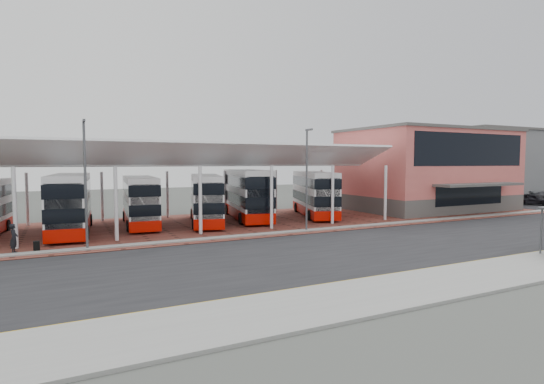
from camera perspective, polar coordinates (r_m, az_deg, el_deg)
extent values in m
plane|color=#414440|center=(27.66, 7.88, -7.44)|extent=(140.00, 140.00, 0.00)
cube|color=black|center=(26.85, 9.10, -7.78)|extent=(120.00, 14.00, 0.02)
cube|color=brown|center=(39.75, -0.37, -3.86)|extent=(72.00, 16.00, 0.06)
cube|color=gray|center=(21.05, 22.14, -11.16)|extent=(120.00, 4.00, 0.14)
cube|color=gray|center=(32.86, 1.74, -5.46)|extent=(120.00, 0.80, 0.14)
cube|color=#C99B00|center=(22.38, 18.23, -10.28)|extent=(120.00, 0.12, 0.01)
cube|color=#C99B00|center=(22.59, 17.69, -10.14)|extent=(120.00, 0.12, 0.01)
cylinder|color=white|center=(31.09, -31.30, -1.88)|extent=(0.26, 0.26, 5.20)
cylinder|color=white|center=(42.04, -30.05, -0.86)|extent=(0.26, 0.26, 4.60)
cylinder|color=white|center=(31.16, -20.23, -1.53)|extent=(0.26, 0.26, 5.20)
cylinder|color=white|center=(42.10, -21.88, -0.61)|extent=(0.26, 0.26, 4.60)
cylinder|color=white|center=(32.36, -9.61, -1.14)|extent=(0.26, 0.26, 5.20)
cylinder|color=white|center=(42.99, -13.89, -0.34)|extent=(0.26, 0.26, 4.60)
cylinder|color=white|center=(34.57, -0.06, -0.76)|extent=(0.26, 0.26, 5.20)
cylinder|color=white|center=(44.68, -6.36, -0.09)|extent=(0.26, 0.26, 4.60)
cylinder|color=white|center=(37.63, 8.15, -0.41)|extent=(0.26, 0.26, 5.20)
cylinder|color=white|center=(47.08, 0.51, 0.14)|extent=(0.26, 0.26, 4.60)
cylinder|color=white|center=(41.33, 15.01, -0.12)|extent=(0.26, 0.26, 5.20)
cylinder|color=white|center=(50.09, 6.63, 0.35)|extent=(0.26, 0.26, 4.60)
cube|color=white|center=(34.35, -10.76, 4.98)|extent=(37.00, 4.95, 1.95)
cube|color=white|center=(39.76, -12.96, 4.52)|extent=(37.00, 7.12, 1.43)
cube|color=#53514E|center=(53.04, 19.94, -1.18)|extent=(18.00, 12.00, 1.80)
cube|color=#DF6862|center=(52.84, 20.06, 3.68)|extent=(18.00, 12.00, 7.20)
cube|color=black|center=(48.99, 25.13, 5.18)|extent=(16.00, 0.25, 3.40)
cube|color=black|center=(49.09, 24.97, -0.31)|extent=(10.00, 0.25, 2.20)
cube|color=#53514E|center=(48.35, 26.03, 0.91)|extent=(11.00, 2.40, 0.25)
cube|color=#53514E|center=(52.97, 20.15, 7.69)|extent=(18.40, 12.40, 0.30)
cube|color=slate|center=(78.50, 27.33, 3.21)|extent=(30.00, 20.00, 10.00)
cube|color=#53514E|center=(78.63, 27.45, 6.93)|extent=(30.50, 20.50, 0.30)
cylinder|color=#4F5056|center=(28.71, -23.78, 0.73)|extent=(0.16, 0.16, 8.00)
cube|color=#4F5056|center=(28.49, -23.98, 8.76)|extent=(0.15, 0.90, 0.15)
cylinder|color=#4F5056|center=(33.52, 4.68, 1.48)|extent=(0.16, 0.16, 8.00)
cube|color=#4F5056|center=(33.33, 4.99, 8.34)|extent=(0.15, 0.90, 0.15)
cylinder|color=black|center=(39.48, -32.00, -3.82)|extent=(0.36, 0.94, 0.91)
cube|color=white|center=(35.90, -25.48, -1.23)|extent=(3.48, 11.08, 4.26)
cube|color=#C30B00|center=(36.09, -25.39, -3.97)|extent=(3.52, 11.12, 0.89)
cube|color=black|center=(35.94, -25.46, -1.94)|extent=(3.52, 11.12, 0.94)
cube|color=black|center=(35.83, -25.53, 0.58)|extent=(3.52, 11.12, 0.94)
cube|color=black|center=(30.56, -26.22, -2.29)|extent=(2.23, 0.31, 3.57)
cylinder|color=black|center=(32.80, -27.99, -5.09)|extent=(0.37, 1.01, 0.99)
cylinder|color=black|center=(32.59, -23.65, -5.01)|extent=(0.37, 1.01, 0.99)
cylinder|color=black|center=(39.66, -26.81, -3.55)|extent=(0.37, 1.01, 0.99)
cylinder|color=black|center=(39.49, -23.23, -3.47)|extent=(0.37, 1.01, 0.99)
cube|color=white|center=(38.07, -17.35, -1.00)|extent=(3.16, 10.30, 3.97)
cube|color=#C30B00|center=(38.24, -17.30, -3.41)|extent=(3.20, 10.34, 0.83)
cube|color=black|center=(38.10, -17.34, -1.62)|extent=(3.20, 10.34, 0.88)
cube|color=black|center=(37.99, -17.39, 0.60)|extent=(3.20, 10.34, 0.88)
cube|color=black|center=(33.09, -16.69, -1.87)|extent=(2.08, 0.27, 3.32)
cylinder|color=black|center=(34.97, -18.78, -4.35)|extent=(0.34, 0.94, 0.92)
cylinder|color=black|center=(35.16, -15.01, -4.23)|extent=(0.34, 0.94, 0.92)
cylinder|color=black|center=(41.40, -19.24, -3.09)|extent=(0.34, 0.94, 0.92)
cylinder|color=black|center=(41.56, -16.06, -2.99)|extent=(0.34, 0.94, 0.92)
cube|color=white|center=(38.13, -8.89, -0.78)|extent=(4.93, 10.62, 4.05)
cube|color=#C30B00|center=(38.30, -8.87, -3.24)|extent=(4.98, 10.67, 0.85)
cube|color=black|center=(38.16, -8.89, -1.42)|extent=(4.98, 10.67, 0.90)
cube|color=black|center=(38.05, -8.91, 0.84)|extent=(4.98, 10.67, 0.90)
cube|color=black|center=(33.03, -8.45, -1.68)|extent=(2.07, 0.63, 3.39)
cylinder|color=black|center=(34.99, -10.52, -4.18)|extent=(0.50, 0.98, 0.94)
cylinder|color=black|center=(35.11, -6.67, -4.11)|extent=(0.50, 0.98, 0.94)
cylinder|color=black|center=(41.57, -10.72, -2.89)|extent=(0.50, 0.98, 0.94)
cylinder|color=black|center=(41.67, -7.47, -2.84)|extent=(0.50, 0.98, 0.94)
cube|color=white|center=(40.72, -3.43, -0.13)|extent=(4.73, 11.66, 4.45)
cube|color=#C30B00|center=(40.89, -3.42, -2.66)|extent=(4.78, 11.71, 0.93)
cube|color=black|center=(40.76, -3.43, -0.78)|extent=(4.78, 11.71, 0.98)
cube|color=black|center=(40.65, -3.44, 1.54)|extent=(4.78, 11.71, 0.98)
cube|color=black|center=(35.25, -1.53, -0.93)|extent=(2.30, 0.55, 3.72)
cylinder|color=black|center=(37.11, -4.21, -3.58)|extent=(0.48, 1.07, 1.03)
cylinder|color=black|center=(37.69, -0.34, -3.46)|extent=(0.48, 1.07, 1.03)
cylinder|color=black|center=(44.23, -6.04, -2.37)|extent=(0.48, 1.07, 1.03)
cylinder|color=black|center=(44.72, -2.77, -2.28)|extent=(0.48, 1.07, 1.03)
cube|color=white|center=(43.11, 5.71, -0.09)|extent=(5.87, 10.99, 4.21)
cube|color=#C30B00|center=(43.26, 5.69, -2.35)|extent=(5.92, 11.04, 0.88)
cube|color=black|center=(43.14, 5.71, -0.67)|extent=(5.92, 11.04, 0.93)
cube|color=black|center=(43.04, 5.72, 1.41)|extent=(5.92, 11.04, 0.93)
cube|color=black|center=(37.95, 7.52, -0.80)|extent=(2.11, 0.82, 3.53)
cylinder|color=black|center=(39.67, 5.09, -3.14)|extent=(0.58, 1.02, 0.98)
cylinder|color=black|center=(40.26, 8.50, -3.06)|extent=(0.58, 1.02, 0.98)
cylinder|color=black|center=(46.39, 3.26, -2.09)|extent=(0.58, 1.02, 0.98)
cylinder|color=black|center=(46.90, 6.21, -2.04)|extent=(0.58, 1.02, 0.98)
imported|color=black|center=(29.66, -31.39, -5.36)|extent=(0.51, 0.70, 1.77)
cube|color=black|center=(29.83, -29.09, -6.36)|extent=(0.36, 0.25, 0.61)
imported|color=black|center=(63.22, 31.48, -0.82)|extent=(3.77, 4.50, 1.45)
cylinder|color=#4F5056|center=(29.40, 32.47, -4.49)|extent=(0.11, 0.11, 2.62)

